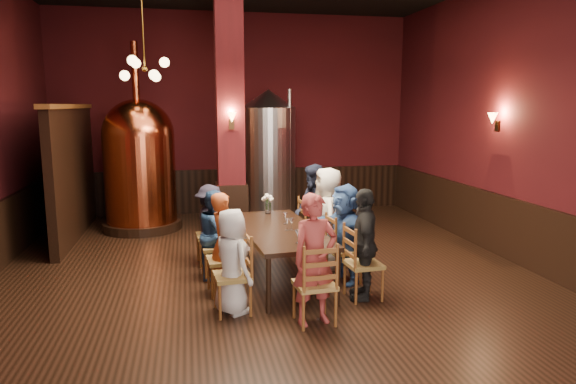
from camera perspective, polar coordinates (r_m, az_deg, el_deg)
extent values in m
plane|color=black|center=(7.34, -1.93, -9.97)|extent=(10.00, 10.00, 0.00)
cube|color=#430E12|center=(11.88, -5.88, 8.57)|extent=(8.00, 0.02, 4.50)
cube|color=#430E12|center=(2.14, 19.62, 3.28)|extent=(8.00, 0.02, 4.50)
cube|color=#430E12|center=(8.52, 25.83, 7.25)|extent=(0.02, 10.00, 4.50)
cube|color=black|center=(8.72, 24.77, -4.28)|extent=(0.08, 9.90, 1.00)
cube|color=black|center=(12.00, -5.72, 0.18)|extent=(7.90, 0.08, 1.00)
cube|color=#430E12|center=(9.66, -6.46, 8.32)|extent=(0.58, 0.58, 4.50)
cube|color=black|center=(10.33, -22.80, 1.86)|extent=(0.22, 3.50, 2.40)
cube|color=black|center=(7.26, -0.96, -4.26)|extent=(1.20, 2.48, 0.06)
cylinder|color=black|center=(6.21, -2.18, -10.33)|extent=(0.07, 0.07, 0.69)
cylinder|color=black|center=(6.46, 5.53, -9.56)|extent=(0.07, 0.07, 0.69)
cylinder|color=black|center=(8.34, -5.92, -5.12)|extent=(0.07, 0.07, 0.69)
cylinder|color=black|center=(8.53, -0.07, -4.73)|extent=(0.07, 0.07, 0.69)
imported|color=silver|center=(6.17, -6.25, -7.67)|extent=(0.63, 0.73, 1.27)
imported|color=#AC471D|center=(6.79, -7.21, -5.69)|extent=(0.38, 0.53, 1.35)
imported|color=navy|center=(7.43, -7.98, -4.66)|extent=(0.44, 0.67, 1.28)
imported|color=black|center=(8.08, -8.65, -3.60)|extent=(0.62, 0.89, 1.26)
imported|color=black|center=(6.63, 8.46, -5.74)|extent=(0.58, 0.91, 1.44)
imported|color=#325697|center=(7.23, 6.27, -4.56)|extent=(0.83, 1.36, 1.40)
imported|color=white|center=(7.81, 4.46, -2.91)|extent=(0.56, 0.80, 1.54)
imported|color=#1A2035|center=(8.43, 2.88, -2.05)|extent=(0.45, 0.78, 1.52)
imported|color=maroon|center=(5.82, 3.00, -7.49)|extent=(0.62, 0.48, 1.50)
cylinder|color=black|center=(10.74, -15.85, -3.51)|extent=(1.55, 1.55, 0.17)
cylinder|color=#BE512C|center=(10.57, -16.09, 1.49)|extent=(1.80, 1.80, 1.72)
sphere|color=#BE512C|center=(10.49, -16.31, 6.14)|extent=(1.38, 1.38, 1.38)
cylinder|color=#BE512C|center=(10.49, -16.63, 12.71)|extent=(0.14, 0.14, 1.12)
cylinder|color=#B2B2B7|center=(11.14, -2.16, 3.14)|extent=(1.24, 1.24, 2.41)
cone|color=#B2B2B7|center=(11.06, -2.21, 10.34)|extent=(1.15, 1.15, 0.38)
cylinder|color=#B2B2B7|center=(10.80, 0.17, 4.23)|extent=(0.08, 0.08, 2.69)
cylinder|color=white|center=(8.20, -2.22, -1.82)|extent=(0.09, 0.09, 0.17)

